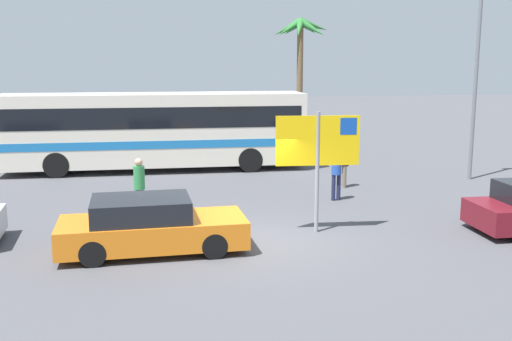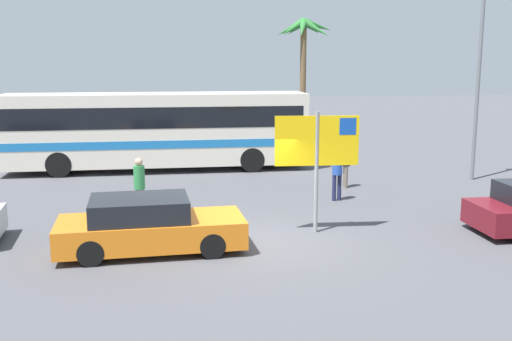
{
  "view_description": "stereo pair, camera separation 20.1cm",
  "coord_description": "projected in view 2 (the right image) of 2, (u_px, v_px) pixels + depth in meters",
  "views": [
    {
      "loc": [
        -2.21,
        -14.25,
        4.49
      ],
      "look_at": [
        0.54,
        2.84,
        1.3
      ],
      "focal_mm": 41.89,
      "sensor_mm": 36.0,
      "label": 1
    },
    {
      "loc": [
        -2.01,
        -14.28,
        4.49
      ],
      "look_at": [
        0.54,
        2.84,
        1.3
      ],
      "focal_mm": 41.89,
      "sensor_mm": 36.0,
      "label": 2
    }
  ],
  "objects": [
    {
      "name": "bus_front_coach",
      "position": [
        157.0,
        127.0,
        24.65
      ],
      "size": [
        12.29,
        2.47,
        3.17
      ],
      "color": "silver",
      "rests_on": "ground"
    },
    {
      "name": "car_orange",
      "position": [
        148.0,
        226.0,
        14.16
      ],
      "size": [
        4.46,
        2.01,
        1.32
      ],
      "rotation": [
        0.0,
        0.0,
        0.05
      ],
      "color": "orange",
      "rests_on": "ground"
    },
    {
      "name": "ferry_sign",
      "position": [
        319.0,
        145.0,
        15.48
      ],
      "size": [
        2.2,
        0.19,
        3.2
      ],
      "rotation": [
        0.0,
        0.0,
        -0.06
      ],
      "color": "gray",
      "rests_on": "ground"
    },
    {
      "name": "pedestrian_by_bus",
      "position": [
        139.0,
        182.0,
        17.2
      ],
      "size": [
        0.32,
        0.32,
        1.75
      ],
      "rotation": [
        0.0,
        0.0,
        3.82
      ],
      "color": "#4C4C51",
      "rests_on": "ground"
    },
    {
      "name": "palm_tree_seaside",
      "position": [
        304.0,
        41.0,
        30.95
      ],
      "size": [
        3.09,
        3.08,
        6.68
      ],
      "color": "brown",
      "rests_on": "ground"
    },
    {
      "name": "lamp_post_left_side",
      "position": [
        479.0,
        75.0,
        22.17
      ],
      "size": [
        0.56,
        0.2,
        7.26
      ],
      "color": "slate",
      "rests_on": "ground"
    },
    {
      "name": "ground",
      "position": [
        251.0,
        242.0,
        15.0
      ],
      "size": [
        120.0,
        120.0,
        0.0
      ],
      "primitive_type": "plane",
      "color": "#4C4C51"
    },
    {
      "name": "pedestrian_near_sign",
      "position": [
        337.0,
        169.0,
        19.28
      ],
      "size": [
        0.32,
        0.32,
        1.77
      ],
      "rotation": [
        0.0,
        0.0,
        4.82
      ],
      "color": "#1E2347",
      "rests_on": "ground"
    },
    {
      "name": "pedestrian_crossing_lot",
      "position": [
        346.0,
        161.0,
        21.29
      ],
      "size": [
        0.32,
        0.32,
        1.63
      ],
      "rotation": [
        0.0,
        0.0,
        6.19
      ],
      "color": "#706656",
      "rests_on": "ground"
    }
  ]
}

